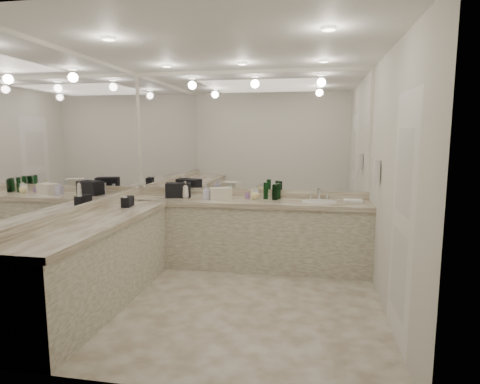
% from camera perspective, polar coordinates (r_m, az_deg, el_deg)
% --- Properties ---
extents(floor, '(3.20, 3.20, 0.00)m').
position_cam_1_polar(floor, '(4.38, -1.87, -15.37)').
color(floor, beige).
rests_on(floor, ground).
extents(ceiling, '(3.20, 3.20, 0.00)m').
position_cam_1_polar(ceiling, '(4.10, -2.05, 20.14)').
color(ceiling, white).
rests_on(ceiling, floor).
extents(wall_back, '(3.20, 0.02, 2.60)m').
position_cam_1_polar(wall_back, '(5.51, 1.31, 3.51)').
color(wall_back, silver).
rests_on(wall_back, floor).
extents(wall_left, '(0.02, 3.00, 2.60)m').
position_cam_1_polar(wall_left, '(4.64, -21.66, 2.05)').
color(wall_left, silver).
rests_on(wall_left, floor).
extents(wall_right, '(0.02, 3.00, 2.60)m').
position_cam_1_polar(wall_right, '(4.02, 20.94, 1.22)').
color(wall_right, silver).
rests_on(wall_right, floor).
extents(vanity_back_base, '(3.20, 0.60, 0.84)m').
position_cam_1_polar(vanity_back_base, '(5.36, 0.78, -6.17)').
color(vanity_back_base, beige).
rests_on(vanity_back_base, floor).
extents(vanity_back_top, '(3.20, 0.64, 0.06)m').
position_cam_1_polar(vanity_back_top, '(5.26, 0.78, -1.44)').
color(vanity_back_top, beige).
rests_on(vanity_back_top, vanity_back_base).
extents(vanity_left_base, '(0.60, 2.40, 0.84)m').
position_cam_1_polar(vanity_left_base, '(4.42, -19.76, -9.84)').
color(vanity_left_base, beige).
rests_on(vanity_left_base, floor).
extents(vanity_left_top, '(0.64, 2.42, 0.06)m').
position_cam_1_polar(vanity_left_top, '(4.30, -19.93, -4.13)').
color(vanity_left_top, beige).
rests_on(vanity_left_top, vanity_left_base).
extents(backsplash_back, '(3.20, 0.04, 0.10)m').
position_cam_1_polar(backsplash_back, '(5.53, 1.27, -0.12)').
color(backsplash_back, beige).
rests_on(backsplash_back, vanity_back_top).
extents(backsplash_left, '(0.04, 3.00, 0.10)m').
position_cam_1_polar(backsplash_left, '(4.68, -21.23, -2.21)').
color(backsplash_left, beige).
rests_on(backsplash_left, vanity_left_top).
extents(mirror_back, '(3.12, 0.01, 1.55)m').
position_cam_1_polar(mirror_back, '(5.48, 1.31, 8.46)').
color(mirror_back, white).
rests_on(mirror_back, wall_back).
extents(mirror_left, '(0.01, 2.92, 1.55)m').
position_cam_1_polar(mirror_left, '(4.62, -21.85, 7.92)').
color(mirror_left, white).
rests_on(mirror_left, wall_left).
extents(sink, '(0.44, 0.44, 0.03)m').
position_cam_1_polar(sink, '(5.20, 11.19, -1.43)').
color(sink, white).
rests_on(sink, vanity_back_top).
extents(faucet, '(0.24, 0.16, 0.14)m').
position_cam_1_polar(faucet, '(5.39, 11.18, -0.28)').
color(faucet, silver).
rests_on(faucet, vanity_back_top).
extents(wall_phone, '(0.06, 0.10, 0.24)m').
position_cam_1_polar(wall_phone, '(4.70, 18.86, 2.87)').
color(wall_phone, white).
rests_on(wall_phone, wall_right).
extents(door, '(0.02, 0.82, 2.10)m').
position_cam_1_polar(door, '(3.57, 22.01, -3.72)').
color(door, white).
rests_on(door, wall_right).
extents(black_toiletry_bag, '(0.38, 0.29, 0.19)m').
position_cam_1_polar(black_toiletry_bag, '(5.52, -8.78, 0.24)').
color(black_toiletry_bag, black).
rests_on(black_toiletry_bag, vanity_back_top).
extents(black_bag_spill, '(0.12, 0.22, 0.11)m').
position_cam_1_polar(black_bag_spill, '(4.94, -15.69, -1.34)').
color(black_bag_spill, black).
rests_on(black_bag_spill, vanity_left_top).
extents(cream_cosmetic_case, '(0.33, 0.27, 0.16)m').
position_cam_1_polar(cream_cosmetic_case, '(5.26, -2.80, -0.21)').
color(cream_cosmetic_case, beige).
rests_on(cream_cosmetic_case, vanity_back_top).
extents(hand_towel, '(0.22, 0.15, 0.04)m').
position_cam_1_polar(hand_towel, '(5.24, 15.80, -1.25)').
color(hand_towel, white).
rests_on(hand_towel, vanity_back_top).
extents(lotion_left, '(0.06, 0.06, 0.13)m').
position_cam_1_polar(lotion_left, '(4.88, -16.06, -1.39)').
color(lotion_left, white).
rests_on(lotion_left, vanity_left_top).
extents(soap_bottle_a, '(0.10, 0.10, 0.23)m').
position_cam_1_polar(soap_bottle_a, '(5.42, -7.75, 0.33)').
color(soap_bottle_a, silver).
rests_on(soap_bottle_a, vanity_back_top).
extents(soap_bottle_b, '(0.10, 0.10, 0.19)m').
position_cam_1_polar(soap_bottle_b, '(5.30, -4.80, -0.02)').
color(soap_bottle_b, silver).
rests_on(soap_bottle_b, vanity_back_top).
extents(soap_bottle_c, '(0.15, 0.15, 0.16)m').
position_cam_1_polar(soap_bottle_c, '(5.26, 2.21, -0.24)').
color(soap_bottle_c, '#E7D68A').
rests_on(soap_bottle_c, vanity_back_top).
extents(green_bottle_0, '(0.07, 0.07, 0.20)m').
position_cam_1_polar(green_bottle_0, '(5.28, 5.01, 0.01)').
color(green_bottle_0, '#11481C').
rests_on(green_bottle_0, vanity_back_top).
extents(green_bottle_1, '(0.06, 0.06, 0.22)m').
position_cam_1_polar(green_bottle_1, '(5.31, 3.68, 0.17)').
color(green_bottle_1, '#11481C').
rests_on(green_bottle_1, vanity_back_top).
extents(green_bottle_2, '(0.07, 0.07, 0.19)m').
position_cam_1_polar(green_bottle_2, '(5.26, 4.97, -0.09)').
color(green_bottle_2, '#11481C').
rests_on(green_bottle_2, vanity_back_top).
extents(green_bottle_3, '(0.07, 0.07, 0.21)m').
position_cam_1_polar(green_bottle_3, '(5.35, 5.43, 0.13)').
color(green_bottle_3, '#11481C').
rests_on(green_bottle_3, vanity_back_top).
extents(amenity_bottle_0, '(0.06, 0.06, 0.07)m').
position_cam_1_polar(amenity_bottle_0, '(5.38, 1.05, -0.51)').
color(amenity_bottle_0, '#9966B2').
rests_on(amenity_bottle_0, vanity_back_top).
extents(amenity_bottle_1, '(0.06, 0.06, 0.13)m').
position_cam_1_polar(amenity_bottle_1, '(5.61, -8.50, 0.04)').
color(amenity_bottle_1, white).
rests_on(amenity_bottle_1, vanity_back_top).
extents(amenity_bottle_2, '(0.04, 0.04, 0.13)m').
position_cam_1_polar(amenity_bottle_2, '(5.28, 1.75, -0.36)').
color(amenity_bottle_2, white).
rests_on(amenity_bottle_2, vanity_back_top).
extents(amenity_bottle_3, '(0.04, 0.04, 0.13)m').
position_cam_1_polar(amenity_bottle_3, '(5.44, -1.94, -0.10)').
color(amenity_bottle_3, silver).
rests_on(amenity_bottle_3, vanity_back_top).
extents(amenity_bottle_4, '(0.06, 0.06, 0.14)m').
position_cam_1_polar(amenity_bottle_4, '(5.25, 2.31, -0.34)').
color(amenity_bottle_4, silver).
rests_on(amenity_bottle_4, vanity_back_top).
extents(amenity_bottle_5, '(0.05, 0.05, 0.11)m').
position_cam_1_polar(amenity_bottle_5, '(5.66, -9.90, 0.02)').
color(amenity_bottle_5, silver).
rests_on(amenity_bottle_5, vanity_back_top).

